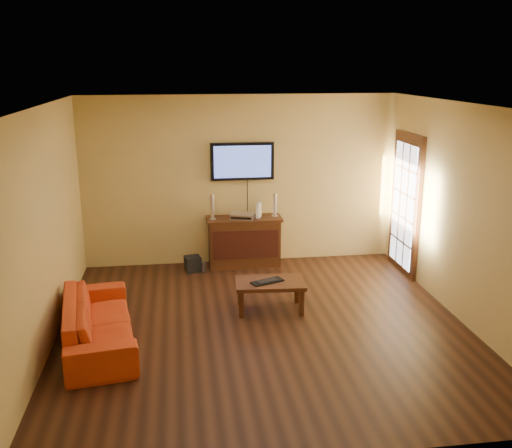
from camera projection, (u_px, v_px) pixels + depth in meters
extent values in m
plane|color=black|center=(264.00, 326.00, 7.09)|extent=(5.00, 5.00, 0.00)
plane|color=tan|center=(240.00, 181.00, 9.11)|extent=(5.00, 0.00, 5.00)
plane|color=tan|center=(44.00, 230.00, 6.39)|extent=(0.00, 5.00, 5.00)
plane|color=tan|center=(463.00, 214.00, 7.06)|extent=(0.00, 5.00, 5.00)
plane|color=white|center=(265.00, 105.00, 6.36)|extent=(5.00, 5.00, 0.00)
cube|color=#371A0C|center=(405.00, 205.00, 8.75)|extent=(0.06, 1.02, 2.22)
cube|color=white|center=(403.00, 206.00, 8.75)|extent=(0.01, 0.79, 1.89)
cube|color=#371A0C|center=(244.00, 243.00, 9.15)|extent=(1.12, 0.42, 0.75)
cube|color=black|center=(246.00, 245.00, 8.94)|extent=(1.03, 0.02, 0.45)
cube|color=#371A0C|center=(244.00, 219.00, 9.05)|extent=(1.19, 0.45, 0.04)
cube|color=black|center=(242.00, 161.00, 8.98)|extent=(1.00, 0.07, 0.59)
cube|color=#4257AC|center=(243.00, 162.00, 8.94)|extent=(0.90, 0.01, 0.50)
cube|color=#371A0C|center=(270.00, 283.00, 7.46)|extent=(0.93, 0.60, 0.05)
cube|color=#371A0C|center=(241.00, 305.00, 7.29)|extent=(0.06, 0.06, 0.35)
cube|color=#371A0C|center=(301.00, 303.00, 7.35)|extent=(0.06, 0.06, 0.35)
cube|color=#371A0C|center=(240.00, 292.00, 7.69)|extent=(0.06, 0.06, 0.35)
cube|color=#371A0C|center=(297.00, 290.00, 7.75)|extent=(0.06, 0.06, 0.35)
imported|color=red|center=(98.00, 314.00, 6.55)|extent=(0.84, 1.97, 0.74)
cylinder|color=silver|center=(213.00, 219.00, 8.94)|extent=(0.11, 0.11, 0.02)
cylinder|color=silver|center=(212.00, 206.00, 8.89)|extent=(0.06, 0.06, 0.38)
cylinder|color=silver|center=(275.00, 216.00, 9.13)|extent=(0.10, 0.10, 0.02)
cylinder|color=silver|center=(275.00, 204.00, 9.08)|extent=(0.06, 0.06, 0.35)
cube|color=silver|center=(242.00, 216.00, 8.97)|extent=(0.43, 0.36, 0.08)
cube|color=white|center=(259.00, 210.00, 9.03)|extent=(0.11, 0.17, 0.23)
cube|color=black|center=(193.00, 264.00, 8.96)|extent=(0.28, 0.28, 0.23)
cylinder|color=white|center=(204.00, 267.00, 8.89)|extent=(0.06, 0.06, 0.17)
sphere|color=white|center=(204.00, 262.00, 8.87)|extent=(0.03, 0.03, 0.03)
cube|color=black|center=(267.00, 282.00, 7.42)|extent=(0.46, 0.32, 0.02)
cube|color=black|center=(267.00, 281.00, 7.42)|extent=(0.30, 0.21, 0.01)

